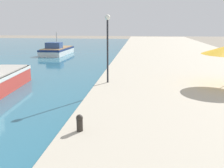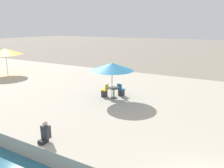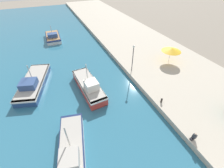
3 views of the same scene
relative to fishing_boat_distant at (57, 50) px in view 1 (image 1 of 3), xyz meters
The scene contains 4 objects.
quay_promenade 18.48m from the fishing_boat_distant, 14.51° to the right, with size 16.00×90.00×0.78m.
fishing_boat_distant is the anchor object (origin of this frame).
mooring_bollard 30.86m from the fishing_boat_distant, 69.82° to the right, with size 0.26×0.26×0.65m.
lamppost 23.68m from the fishing_boat_distant, 62.95° to the right, with size 0.36×0.36×4.56m.
Camera 1 is at (2.97, 4.02, 4.78)m, focal length 40.00 mm.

